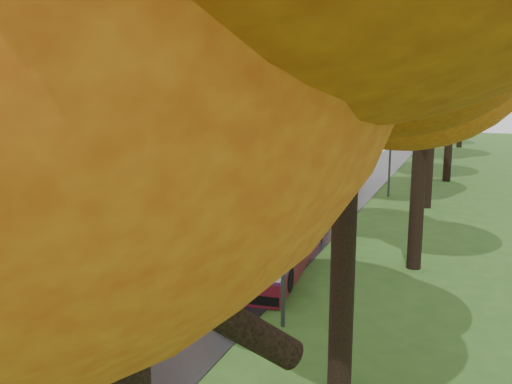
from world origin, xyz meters
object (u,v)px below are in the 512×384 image
Objects in this scene: bus at (281,226)px; car_silver at (332,160)px; car_white at (307,174)px; streetlamp_near at (276,184)px; streetlamp_far at (422,109)px; car_dark at (350,151)px; streetlamp_mid at (388,127)px.

bus is 2.57× the size of car_silver.
bus is 2.54× the size of car_white.
streetlamp_near is 25.35m from car_white.
streetlamp_near is 1.82× the size of car_white.
streetlamp_far is 1.84× the size of car_silver.
car_silver is 7.56m from car_dark.
bus is at bearing 107.54° from streetlamp_near.
streetlamp_mid reaches higher than car_white.
streetlamp_mid is 1.91× the size of car_dark.
bus is at bearing -93.08° from streetlamp_far.
car_silver is (-0.05, 7.77, -0.03)m from car_white.
car_dark is at bearing 91.25° from car_silver.
car_silver is at bearing 121.65° from streetlamp_mid.
streetlamp_near reaches higher than bus.
car_dark is (-4.27, 33.20, -0.91)m from bus.
streetlamp_near is 22.00m from streetlamp_mid.
car_white is at bearing 104.20° from streetlamp_near.
streetlamp_far is at bearing 90.00° from streetlamp_near.
car_white is 1.05× the size of car_dark.
streetlamp_mid is 0.72× the size of bus.
streetlamp_mid is 7.64m from car_white.
bus is 25.99m from car_silver.
car_dark is at bearing -145.07° from streetlamp_far.
streetlamp_far is at bearing 90.00° from streetlamp_mid.
car_silver is (-6.19, -11.96, -3.96)m from streetlamp_far.
car_dark is at bearing 109.68° from streetlamp_mid.
streetlamp_near is 0.72× the size of bus.
car_dark is (-6.30, 17.60, -4.07)m from streetlamp_mid.
car_white is at bearing -107.31° from streetlamp_far.
streetlamp_far reaches higher than car_white.
streetlamp_near is 1.00× the size of streetlamp_far.
streetlamp_near is 40.31m from car_dark.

